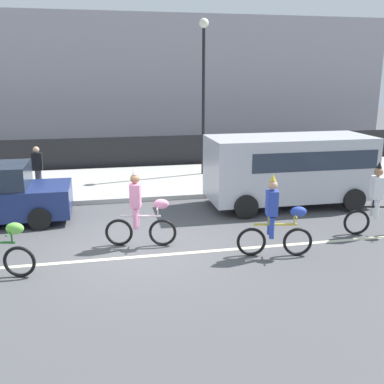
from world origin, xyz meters
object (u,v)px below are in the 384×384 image
(parade_cyclist_zebra, at_px, (380,203))
(street_lamp_post, at_px, (204,75))
(parked_van_silver, at_px, (291,165))
(pedestrian_onlooker, at_px, (38,170))
(parade_cyclist_pink, at_px, (141,212))
(parade_cyclist_cobalt, at_px, (276,221))

(parade_cyclist_zebra, bearing_deg, street_lamp_post, 111.31)
(parade_cyclist_zebra, bearing_deg, parked_van_silver, 110.36)
(parade_cyclist_zebra, xyz_separation_m, pedestrian_onlooker, (-8.89, 5.25, 0.17))
(parked_van_silver, distance_m, pedestrian_onlooker, 8.10)
(parade_cyclist_pink, relative_size, parade_cyclist_cobalt, 1.00)
(parked_van_silver, height_order, pedestrian_onlooker, parked_van_silver)
(parade_cyclist_cobalt, relative_size, pedestrian_onlooker, 1.19)
(parade_cyclist_cobalt, bearing_deg, parked_van_silver, 62.08)
(street_lamp_post, bearing_deg, parade_cyclist_cobalt, -91.50)
(parade_cyclist_zebra, distance_m, parked_van_silver, 3.23)
(parked_van_silver, xyz_separation_m, pedestrian_onlooker, (-7.78, 2.25, -0.27))
(parade_cyclist_zebra, distance_m, street_lamp_post, 8.54)
(parade_cyclist_zebra, relative_size, pedestrian_onlooker, 1.19)
(parade_cyclist_cobalt, relative_size, street_lamp_post, 0.33)
(street_lamp_post, bearing_deg, parade_cyclist_pink, -114.33)
(pedestrian_onlooker, bearing_deg, parade_cyclist_cobalt, -46.03)
(parade_cyclist_pink, xyz_separation_m, pedestrian_onlooker, (-2.88, 4.76, 0.17))
(parade_cyclist_zebra, relative_size, parked_van_silver, 0.38)
(parade_cyclist_cobalt, bearing_deg, parade_cyclist_zebra, 13.72)
(parade_cyclist_cobalt, relative_size, parked_van_silver, 0.38)
(street_lamp_post, relative_size, pedestrian_onlooker, 3.62)
(parade_cyclist_cobalt, distance_m, street_lamp_post, 8.74)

